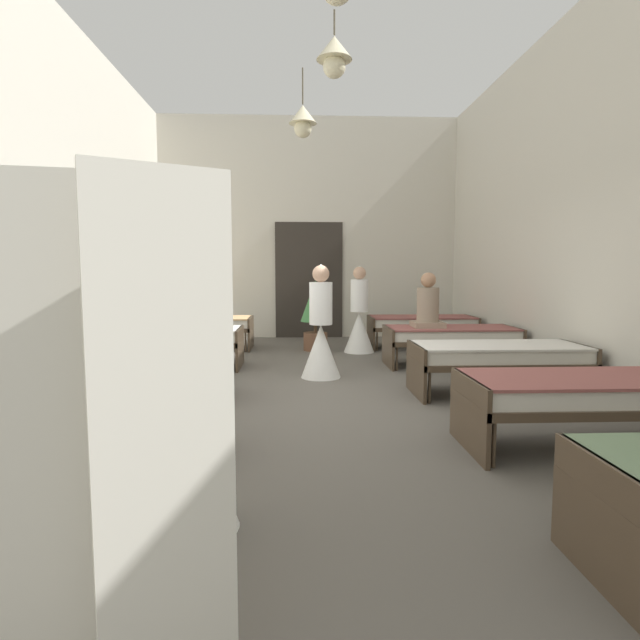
# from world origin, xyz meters

# --- Properties ---
(ground_plane) EXTENTS (6.72, 10.80, 0.10)m
(ground_plane) POSITION_xyz_m (0.00, 0.00, -0.05)
(ground_plane) COLOR #59544C
(room_shell) EXTENTS (6.52, 10.40, 4.54)m
(room_shell) POSITION_xyz_m (0.00, 1.28, 2.28)
(room_shell) COLOR beige
(room_shell) RESTS_ON ground
(bed_left_row_1) EXTENTS (1.90, 0.84, 0.57)m
(bed_left_row_1) POSITION_xyz_m (-2.01, -1.76, 0.44)
(bed_left_row_1) COLOR #473828
(bed_left_row_1) RESTS_ON ground
(bed_right_row_1) EXTENTS (1.90, 0.84, 0.57)m
(bed_right_row_1) POSITION_xyz_m (2.01, -1.76, 0.44)
(bed_right_row_1) COLOR #473828
(bed_right_row_1) RESTS_ON ground
(bed_left_row_2) EXTENTS (1.90, 0.84, 0.57)m
(bed_left_row_2) POSITION_xyz_m (-2.01, 0.00, 0.44)
(bed_left_row_2) COLOR #473828
(bed_left_row_2) RESTS_ON ground
(bed_right_row_2) EXTENTS (1.90, 0.84, 0.57)m
(bed_right_row_2) POSITION_xyz_m (2.01, 0.00, 0.44)
(bed_right_row_2) COLOR #473828
(bed_right_row_2) RESTS_ON ground
(bed_left_row_3) EXTENTS (1.90, 0.84, 0.57)m
(bed_left_row_3) POSITION_xyz_m (-2.01, 1.76, 0.44)
(bed_left_row_3) COLOR #473828
(bed_left_row_3) RESTS_ON ground
(bed_right_row_3) EXTENTS (1.90, 0.84, 0.57)m
(bed_right_row_3) POSITION_xyz_m (2.01, 1.76, 0.44)
(bed_right_row_3) COLOR #473828
(bed_right_row_3) RESTS_ON ground
(bed_left_row_4) EXTENTS (1.90, 0.84, 0.57)m
(bed_left_row_4) POSITION_xyz_m (-2.01, 3.52, 0.44)
(bed_left_row_4) COLOR #473828
(bed_left_row_4) RESTS_ON ground
(bed_right_row_4) EXTENTS (1.90, 0.84, 0.57)m
(bed_right_row_4) POSITION_xyz_m (2.01, 3.52, 0.44)
(bed_right_row_4) COLOR #473828
(bed_right_row_4) RESTS_ON ground
(nurse_near_aisle) EXTENTS (0.52, 0.52, 1.49)m
(nurse_near_aisle) POSITION_xyz_m (0.06, 1.01, 0.53)
(nurse_near_aisle) COLOR white
(nurse_near_aisle) RESTS_ON ground
(nurse_mid_aisle) EXTENTS (0.52, 0.52, 1.49)m
(nurse_mid_aisle) POSITION_xyz_m (0.81, 3.05, 0.53)
(nurse_mid_aisle) COLOR white
(nurse_mid_aisle) RESTS_ON ground
(nurse_far_aisle) EXTENTS (0.52, 0.52, 1.49)m
(nurse_far_aisle) POSITION_xyz_m (-0.83, -2.89, 0.53)
(nurse_far_aisle) COLOR white
(nurse_far_aisle) RESTS_ON ground
(patient_seated_secondary) EXTENTS (0.44, 0.44, 0.80)m
(patient_seated_secondary) POSITION_xyz_m (1.66, 1.77, 0.87)
(patient_seated_secondary) COLOR gray
(patient_seated_secondary) RESTS_ON bed_right_row_3
(potted_plant) EXTENTS (0.52, 0.52, 1.23)m
(potted_plant) POSITION_xyz_m (0.07, 3.30, 0.71)
(potted_plant) COLOR brown
(potted_plant) RESTS_ON ground
(privacy_screen) EXTENTS (1.24, 0.22, 1.70)m
(privacy_screen) POSITION_xyz_m (-1.06, -4.06, 0.85)
(privacy_screen) COLOR silver
(privacy_screen) RESTS_ON ground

